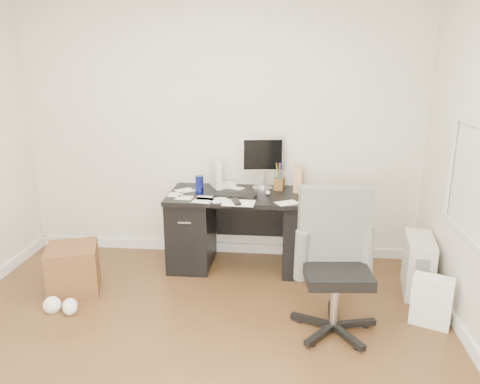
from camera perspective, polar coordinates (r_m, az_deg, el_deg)
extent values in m
plane|color=#4B2F18|center=(3.36, -7.15, -20.68)|extent=(4.00, 4.00, 0.00)
cube|color=beige|center=(4.70, -2.40, 8.11)|extent=(4.00, 0.02, 2.70)
cube|color=silver|center=(5.04, -2.25, -6.72)|extent=(4.00, 0.03, 0.10)
cube|color=black|center=(4.46, 0.89, -0.47)|extent=(1.50, 0.70, 0.04)
cube|color=black|center=(4.66, -5.91, -4.71)|extent=(0.40, 0.60, 0.71)
cube|color=black|center=(4.57, 7.78, -5.17)|extent=(0.40, 0.60, 0.71)
cube|color=black|center=(4.86, 1.20, -2.48)|extent=(0.70, 0.03, 0.51)
cube|color=black|center=(4.37, -0.59, -0.40)|extent=(0.40, 0.19, 0.02)
sphere|color=silver|center=(4.39, 3.42, -0.13)|extent=(0.07, 0.07, 0.06)
cylinder|color=navy|center=(4.46, -4.97, 0.88)|extent=(0.10, 0.10, 0.17)
cube|color=silver|center=(4.66, -2.97, 2.29)|extent=(0.21, 0.27, 0.28)
cube|color=#A67950|center=(4.58, 7.08, 1.64)|extent=(0.12, 0.21, 0.24)
cube|color=yellow|center=(4.38, 8.52, -0.43)|extent=(0.21, 0.26, 0.04)
cube|color=beige|center=(4.43, 20.90, -8.31)|extent=(0.30, 0.53, 0.50)
cube|color=white|center=(3.98, 22.33, -12.20)|extent=(0.35, 0.31, 0.40)
cube|color=#502F18|center=(4.42, -19.65, -8.83)|extent=(0.53, 0.53, 0.42)
cube|color=slate|center=(4.46, 11.24, -9.44)|extent=(0.44, 0.40, 0.21)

